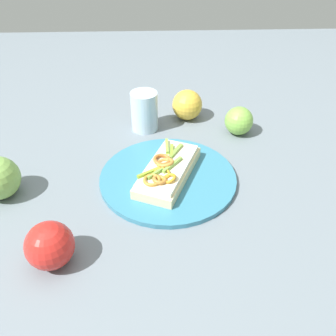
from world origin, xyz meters
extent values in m
plane|color=slate|center=(0.00, 0.00, 0.00)|extent=(2.00, 2.00, 0.00)
cylinder|color=teal|center=(0.00, 0.00, 0.01)|extent=(0.28, 0.28, 0.01)
cube|color=beige|center=(0.00, 0.00, 0.02)|extent=(0.15, 0.20, 0.02)
cube|color=#EFE4C2|center=(0.00, 0.00, 0.04)|extent=(0.13, 0.18, 0.01)
torus|color=#B17D2F|center=(-0.03, -0.05, 0.04)|extent=(0.04, 0.04, 0.01)
torus|color=#AC811F|center=(-0.01, -0.03, 0.04)|extent=(0.05, 0.05, 0.01)
torus|color=#BC8321|center=(0.00, -0.05, 0.04)|extent=(0.04, 0.04, 0.02)
torus|color=#C08136|center=(-0.01, 0.00, 0.04)|extent=(0.04, 0.04, 0.02)
torus|color=#B5682D|center=(-0.01, 0.01, 0.04)|extent=(0.05, 0.05, 0.01)
torus|color=#BD7933|center=(-0.02, -0.05, 0.04)|extent=(0.03, 0.03, 0.02)
cube|color=#7AAB46|center=(-0.03, -0.03, 0.04)|extent=(0.03, 0.03, 0.01)
cube|color=#8CBB40|center=(0.00, 0.06, 0.04)|extent=(0.01, 0.05, 0.01)
cube|color=#7EAF47|center=(0.01, -0.01, 0.04)|extent=(0.04, 0.05, 0.01)
cube|color=#7DA341|center=(0.02, 0.04, 0.04)|extent=(0.03, 0.05, 0.01)
cube|color=#8AB12E|center=(-0.04, -0.03, 0.04)|extent=(0.05, 0.03, 0.01)
cube|color=#84B832|center=(0.01, 0.04, 0.04)|extent=(0.01, 0.04, 0.01)
sphere|color=gold|center=(0.06, 0.25, 0.04)|extent=(0.11, 0.11, 0.08)
sphere|color=red|center=(-0.19, -0.20, 0.04)|extent=(0.08, 0.08, 0.08)
sphere|color=#7AB444|center=(0.18, 0.18, 0.03)|extent=(0.08, 0.08, 0.07)
cylinder|color=silver|center=(-0.05, 0.21, 0.05)|extent=(0.07, 0.07, 0.10)
camera|label=1|loc=(-0.02, -0.59, 0.48)|focal=39.15mm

